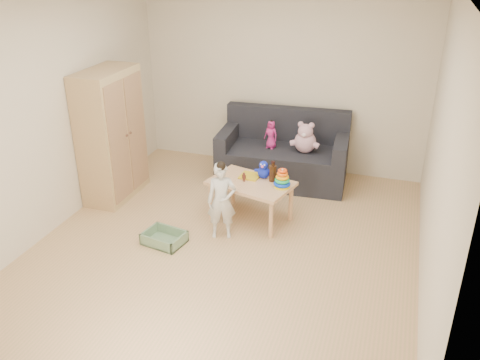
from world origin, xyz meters
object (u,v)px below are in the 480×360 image
(wardrobe, at_px, (111,135))
(sofa, at_px, (282,165))
(play_table, at_px, (251,201))
(toddler, at_px, (222,202))

(wardrobe, distance_m, sofa, 2.29)
(wardrobe, relative_size, play_table, 1.76)
(wardrobe, distance_m, toddler, 1.78)
(play_table, bearing_deg, sofa, 85.30)
(sofa, distance_m, play_table, 1.16)
(wardrobe, bearing_deg, play_table, -2.45)
(play_table, bearing_deg, wardrobe, 177.55)
(play_table, relative_size, toddler, 1.09)
(wardrobe, bearing_deg, sofa, 29.10)
(wardrobe, distance_m, play_table, 1.93)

